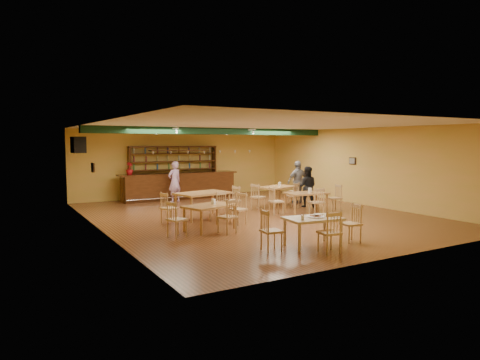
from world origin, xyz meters
TOP-DOWN VIEW (x-y plane):
  - floor at (0.00, 0.00)m, footprint 12.00×12.00m
  - ceiling_beam at (0.00, 2.80)m, footprint 10.00×0.30m
  - track_rail_left at (-1.80, 3.40)m, footprint 0.05×2.50m
  - track_rail_right at (1.40, 3.40)m, footprint 0.05×2.50m
  - ac_unit at (-4.80, 4.20)m, footprint 0.34×0.70m
  - picture_left at (-4.97, 1.00)m, footprint 0.04×0.34m
  - picture_right at (4.97, 0.50)m, footprint 0.04×0.34m
  - bar_counter at (-0.57, 5.15)m, footprint 5.20×0.85m
  - back_bar_hutch at (-0.57, 5.78)m, footprint 4.03×0.40m
  - poinsettia at (-2.72, 5.15)m, footprint 0.37×0.37m
  - dining_table_a at (-1.71, 0.37)m, footprint 1.85×1.34m
  - dining_table_b at (1.95, 1.40)m, footprint 1.71×1.34m
  - dining_table_c at (-2.36, -1.48)m, footprint 1.61×1.24m
  - dining_table_d at (1.86, -0.46)m, footprint 1.52×1.04m
  - near_table at (-1.09, -4.37)m, footprint 1.37×0.97m
  - pizza_tray at (-1.00, -4.37)m, footprint 0.50×0.50m
  - parmesan_shaker at (-1.50, -4.51)m, footprint 0.08×0.08m
  - napkin_stack at (-0.77, -4.19)m, footprint 0.22×0.18m
  - pizza_server at (-0.86, -4.33)m, footprint 0.26×0.31m
  - side_plate at (-0.58, -4.56)m, footprint 0.24×0.24m
  - patron_bar at (-1.11, 4.33)m, footprint 0.70×0.56m
  - patron_right_a at (2.75, 0.60)m, footprint 0.94×0.93m
  - patron_right_b at (3.06, 1.54)m, footprint 1.02×0.46m

SIDE VIEW (x-z plane):
  - floor at x=0.00m, z-range 0.00..0.00m
  - near_table at x=-1.09m, z-range 0.00..0.69m
  - dining_table_d at x=1.86m, z-range 0.00..0.71m
  - dining_table_c at x=-2.36m, z-range 0.00..0.71m
  - dining_table_b at x=1.95m, z-range 0.00..0.75m
  - dining_table_a at x=-1.71m, z-range 0.00..0.84m
  - bar_counter at x=-0.57m, z-range 0.00..1.13m
  - side_plate at x=-0.58m, z-range 0.69..0.70m
  - pizza_tray at x=-1.00m, z-range 0.69..0.70m
  - napkin_stack at x=-0.77m, z-range 0.69..0.72m
  - pizza_server at x=-0.86m, z-range 0.70..0.71m
  - parmesan_shaker at x=-1.50m, z-range 0.69..0.80m
  - patron_right_a at x=2.75m, z-range 0.00..1.53m
  - patron_bar at x=-1.11m, z-range 0.00..1.68m
  - patron_right_b at x=3.06m, z-range 0.00..1.70m
  - back_bar_hutch at x=-0.57m, z-range 0.00..2.28m
  - poinsettia at x=-2.72m, z-range 1.13..1.64m
  - picture_left at x=-4.97m, z-range 1.56..1.84m
  - picture_right at x=4.97m, z-range 1.56..1.84m
  - ac_unit at x=-4.80m, z-range 2.11..2.59m
  - ceiling_beam at x=0.00m, z-range 2.75..3.00m
  - track_rail_left at x=-1.80m, z-range 2.92..2.96m
  - track_rail_right at x=1.40m, z-range 2.92..2.96m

